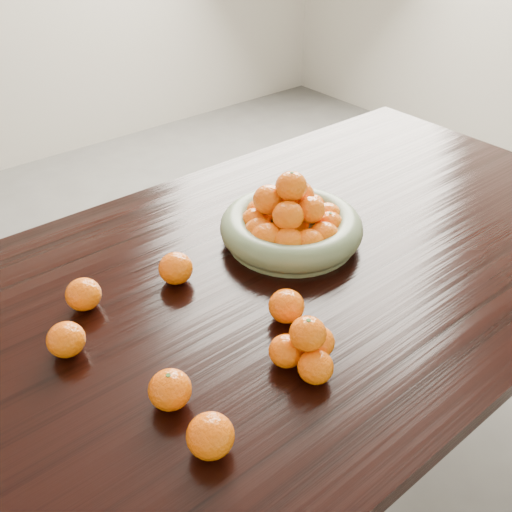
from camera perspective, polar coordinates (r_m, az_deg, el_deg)
ground at (r=1.76m, az=0.18°, el=-22.09°), size 5.00×5.00×0.00m
dining_table at (r=1.26m, az=0.23°, el=-5.54°), size 2.00×1.00×0.75m
fruit_bowl at (r=1.30m, az=3.50°, el=3.22°), size 0.33×0.33×0.17m
orange_pyramid at (r=0.99m, az=5.09°, el=-9.15°), size 0.12×0.12×0.10m
loose_orange_0 at (r=0.94m, az=-8.59°, el=-13.08°), size 0.07×0.07×0.07m
loose_orange_1 at (r=0.88m, az=-4.59°, el=-17.49°), size 0.07×0.07×0.07m
loose_orange_2 at (r=1.09m, az=3.06°, el=-5.02°), size 0.07×0.07×0.06m
loose_orange_3 at (r=1.16m, az=-16.87°, el=-3.69°), size 0.07×0.07×0.06m
loose_orange_4 at (r=1.07m, az=-18.46°, el=-7.93°), size 0.07×0.07×0.06m
loose_orange_5 at (r=1.19m, az=-8.03°, el=-1.23°), size 0.07×0.07×0.07m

